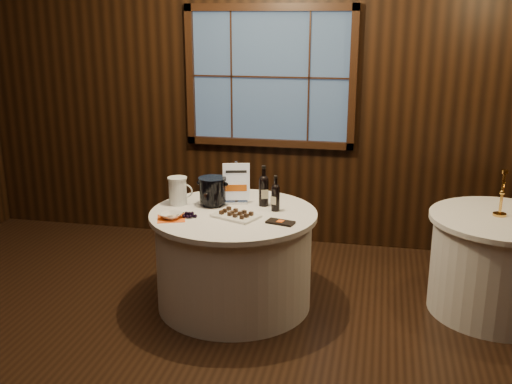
% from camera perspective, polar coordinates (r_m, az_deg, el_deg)
% --- Properties ---
extents(ground, '(6.00, 6.00, 0.00)m').
position_cam_1_polar(ground, '(4.03, -5.66, -16.82)').
color(ground, black).
rests_on(ground, ground).
extents(back_wall, '(6.00, 0.10, 3.00)m').
position_cam_1_polar(back_wall, '(5.82, 1.36, 9.89)').
color(back_wall, black).
rests_on(back_wall, ground).
extents(main_table, '(1.28, 1.28, 0.77)m').
position_cam_1_polar(main_table, '(4.70, -2.11, -6.33)').
color(main_table, silver).
rests_on(main_table, ground).
extents(side_table, '(1.08, 1.08, 0.77)m').
position_cam_1_polar(side_table, '(4.94, 22.08, -6.42)').
color(side_table, silver).
rests_on(side_table, ground).
extents(sign_stand, '(0.21, 0.14, 0.34)m').
position_cam_1_polar(sign_stand, '(4.74, -1.91, 0.27)').
color(sign_stand, silver).
rests_on(sign_stand, main_table).
extents(port_bottle_left, '(0.08, 0.09, 0.32)m').
position_cam_1_polar(port_bottle_left, '(4.68, 0.74, 0.33)').
color(port_bottle_left, black).
rests_on(port_bottle_left, main_table).
extents(port_bottle_right, '(0.07, 0.08, 0.28)m').
position_cam_1_polar(port_bottle_right, '(4.56, 1.87, -0.35)').
color(port_bottle_right, black).
rests_on(port_bottle_right, main_table).
extents(ice_bucket, '(0.22, 0.22, 0.23)m').
position_cam_1_polar(ice_bucket, '(4.70, -4.16, 0.12)').
color(ice_bucket, black).
rests_on(ice_bucket, main_table).
extents(chocolate_plate, '(0.39, 0.33, 0.05)m').
position_cam_1_polar(chocolate_plate, '(4.44, -1.93, -2.17)').
color(chocolate_plate, white).
rests_on(chocolate_plate, main_table).
extents(chocolate_box, '(0.22, 0.15, 0.02)m').
position_cam_1_polar(chocolate_box, '(4.32, 2.34, -2.90)').
color(chocolate_box, black).
rests_on(chocolate_box, main_table).
extents(grape_bunch, '(0.17, 0.08, 0.04)m').
position_cam_1_polar(grape_bunch, '(4.45, -6.41, -2.21)').
color(grape_bunch, black).
rests_on(grape_bunch, main_table).
extents(glass_pitcher, '(0.20, 0.15, 0.22)m').
position_cam_1_polar(glass_pitcher, '(4.76, -7.45, 0.14)').
color(glass_pitcher, white).
rests_on(glass_pitcher, main_table).
extents(orange_napkin, '(0.26, 0.26, 0.00)m').
position_cam_1_polar(orange_napkin, '(4.46, -8.08, -2.49)').
color(orange_napkin, '#EF5614').
rests_on(orange_napkin, main_table).
extents(cracker_bowl, '(0.19, 0.19, 0.04)m').
position_cam_1_polar(cracker_bowl, '(4.45, -8.09, -2.23)').
color(cracker_bowl, white).
rests_on(cracker_bowl, orange_napkin).
extents(brass_candlestick, '(0.10, 0.10, 0.35)m').
position_cam_1_polar(brass_candlestick, '(4.80, 22.33, -0.65)').
color(brass_candlestick, gold).
rests_on(brass_candlestick, side_table).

